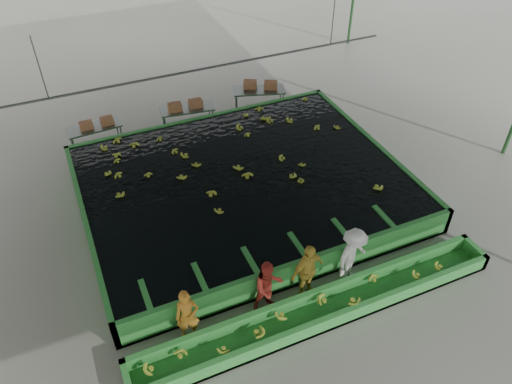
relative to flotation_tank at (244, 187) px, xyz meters
name	(u,v)px	position (x,y,z in m)	size (l,w,h in m)	color
ground	(263,227)	(0.00, -1.50, -0.45)	(80.00, 80.00, 0.00)	gray
shed_roof	(264,78)	(0.00, -1.50, 4.55)	(20.00, 22.00, 0.04)	#878FA0
shed_posts	(263,161)	(0.00, -1.50, 2.05)	(20.00, 22.00, 5.00)	#275C29
flotation_tank	(244,187)	(0.00, 0.00, 0.00)	(10.00, 8.00, 0.90)	green
tank_water	(243,177)	(0.00, 0.00, 0.40)	(9.70, 7.70, 0.00)	black
sorting_trough	(321,310)	(0.00, -5.10, -0.20)	(10.00, 1.00, 0.50)	green
cableway_rail	(203,69)	(0.00, 3.50, 2.55)	(0.08, 0.08, 14.00)	#59605B
rail_hanger_left	(40,68)	(-5.00, 3.50, 3.55)	(0.04, 0.04, 2.00)	#59605B
rail_hanger_right	(333,18)	(5.00, 3.50, 3.55)	(0.04, 0.04, 2.00)	#59605B
worker_a	(187,316)	(-3.24, -4.30, 0.33)	(0.57, 0.38, 1.57)	orange
worker_b	(268,287)	(-1.11, -4.30, 0.36)	(0.79, 0.61, 1.62)	#BA3427
worker_c	(307,271)	(-0.01, -4.30, 0.43)	(1.03, 0.43, 1.76)	gold
worker_d	(353,255)	(1.34, -4.30, 0.43)	(1.14, 0.66, 1.76)	white
packing_table_left	(96,137)	(-3.83, 4.89, -0.02)	(1.91, 0.76, 0.87)	#59605B
packing_table_mid	(188,118)	(-0.35, 4.72, 0.01)	(2.04, 0.82, 0.93)	#59605B
packing_table_right	(259,100)	(2.74, 4.91, 0.02)	(2.07, 0.83, 0.94)	#59605B
box_stack_left	(97,126)	(-3.71, 4.88, 0.42)	(1.20, 0.33, 0.26)	#9A5E3A
box_stack_mid	(186,108)	(-0.42, 4.69, 0.48)	(1.31, 0.36, 0.28)	#9A5E3A
box_stack_right	(260,88)	(2.84, 5.00, 0.49)	(1.35, 0.37, 0.29)	#9A5E3A
floating_bananas	(234,163)	(0.00, 0.80, 0.40)	(8.56, 5.84, 0.12)	#96A72B
trough_bananas	(322,306)	(0.00, -5.10, -0.05)	(9.04, 0.60, 0.12)	#96A72B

